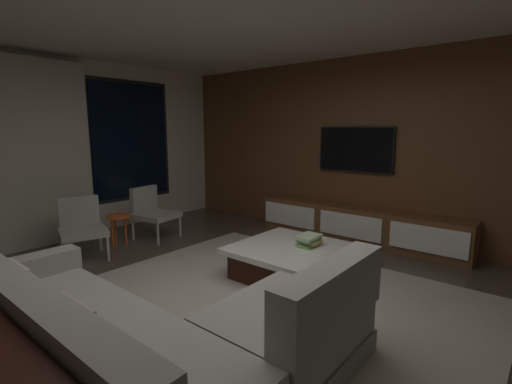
# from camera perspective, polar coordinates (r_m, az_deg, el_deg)

# --- Properties ---
(floor) EXTENTS (9.20, 9.20, 0.00)m
(floor) POSITION_cam_1_polar(r_m,az_deg,el_deg) (3.47, -3.70, -18.58)
(floor) COLOR #473D33
(back_wall_with_window) EXTENTS (6.60, 0.30, 2.70)m
(back_wall_with_window) POSITION_cam_1_polar(r_m,az_deg,el_deg) (6.12, -29.92, 5.61)
(back_wall_with_window) COLOR beige
(back_wall_with_window) RESTS_ON floor
(media_wall) EXTENTS (0.12, 7.80, 2.70)m
(media_wall) POSITION_cam_1_polar(r_m,az_deg,el_deg) (5.68, 17.91, 6.28)
(media_wall) COLOR brown
(media_wall) RESTS_ON floor
(area_rug) EXTENTS (3.20, 3.80, 0.01)m
(area_rug) POSITION_cam_1_polar(r_m,az_deg,el_deg) (3.64, 1.45, -16.99)
(area_rug) COLOR #ADA391
(area_rug) RESTS_ON floor
(sectional_couch) EXTENTS (1.98, 2.50, 0.82)m
(sectional_couch) POSITION_cam_1_polar(r_m,az_deg,el_deg) (2.65, -16.70, -21.43)
(sectional_couch) COLOR gray
(sectional_couch) RESTS_ON floor
(coffee_table) EXTENTS (1.16, 1.16, 0.36)m
(coffee_table) POSITION_cam_1_polar(r_m,az_deg,el_deg) (4.19, 5.41, -10.63)
(coffee_table) COLOR #33150E
(coffee_table) RESTS_ON floor
(book_stack_on_coffee_table) EXTENTS (0.29, 0.21, 0.12)m
(book_stack_on_coffee_table) POSITION_cam_1_polar(r_m,az_deg,el_deg) (4.16, 8.20, -7.40)
(book_stack_on_coffee_table) COLOR #7DAD50
(book_stack_on_coffee_table) RESTS_ON coffee_table
(accent_chair_near_window) EXTENTS (0.63, 0.65, 0.78)m
(accent_chair_near_window) POSITION_cam_1_polar(r_m,az_deg,el_deg) (5.80, -15.86, -2.69)
(accent_chair_near_window) COLOR #B2ADA0
(accent_chair_near_window) RESTS_ON floor
(accent_chair_by_curtain) EXTENTS (0.68, 0.70, 0.78)m
(accent_chair_by_curtain) POSITION_cam_1_polar(r_m,az_deg,el_deg) (5.23, -25.48, -4.61)
(accent_chair_by_curtain) COLOR #B2ADA0
(accent_chair_by_curtain) RESTS_ON floor
(side_stool) EXTENTS (0.32, 0.32, 0.46)m
(side_stool) POSITION_cam_1_polar(r_m,az_deg,el_deg) (5.50, -20.63, -4.28)
(side_stool) COLOR #BF4C1E
(side_stool) RESTS_ON floor
(media_console) EXTENTS (0.46, 3.10, 0.52)m
(media_console) POSITION_cam_1_polar(r_m,az_deg,el_deg) (5.60, 15.73, -5.03)
(media_console) COLOR brown
(media_console) RESTS_ON floor
(mounted_tv) EXTENTS (0.05, 1.16, 0.67)m
(mounted_tv) POSITION_cam_1_polar(r_m,az_deg,el_deg) (5.68, 15.15, 6.41)
(mounted_tv) COLOR black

